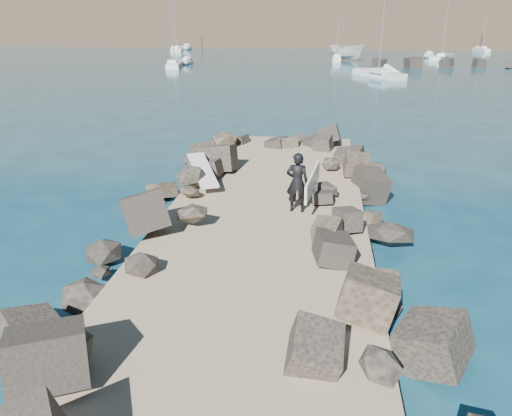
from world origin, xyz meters
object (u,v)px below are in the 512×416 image
Objects in this scene: boat_imported at (346,52)px; sailboat_c at (379,74)px; surfboard_resting at (202,173)px; surfer_with_board at (299,182)px.

sailboat_c reaches higher than boat_imported.
boat_imported is 0.70× the size of sailboat_c.
sailboat_c is (2.59, -21.13, -0.82)m from boat_imported.
surfboard_resting is at bearing -104.13° from sailboat_c.
sailboat_c is at bearing 50.90° from surfboard_resting.
surfboard_resting is 1.10× the size of surfer_with_board.
surfboard_resting is 0.29× the size of sailboat_c.
surfer_with_board reaches higher than surfboard_resting.
boat_imported is 62.74m from surfer_with_board.
surfer_with_board is 42.01m from sailboat_c.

